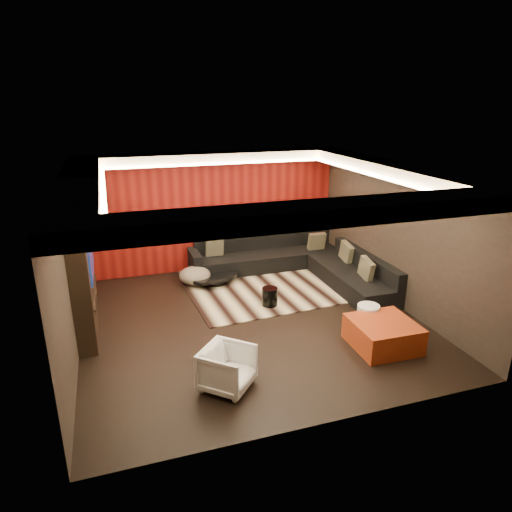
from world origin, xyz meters
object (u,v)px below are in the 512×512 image
object	(u,v)px
white_side_table	(368,318)
armchair	(227,368)
coffee_table	(216,279)
drum_stool	(270,297)
orange_ottoman	(383,334)
sectional_sofa	(298,265)

from	to	relation	value
white_side_table	armchair	xyz separation A→B (m)	(-2.80, -0.87, 0.07)
coffee_table	drum_stool	distance (m)	1.62
coffee_table	white_side_table	world-z (taller)	white_side_table
drum_stool	white_side_table	xyz separation A→B (m)	(1.31, -1.49, 0.04)
white_side_table	coffee_table	bearing A→B (deg)	125.26
white_side_table	orange_ottoman	xyz separation A→B (m)	(-0.05, -0.56, -0.02)
orange_ottoman	sectional_sofa	size ratio (longest dim) A/B	0.27
white_side_table	orange_ottoman	size ratio (longest dim) A/B	0.49
white_side_table	sectional_sofa	bearing A→B (deg)	92.56
white_side_table	drum_stool	bearing A→B (deg)	131.24
coffee_table	white_side_table	distance (m)	3.58
coffee_table	drum_stool	xyz separation A→B (m)	(0.76, -1.43, 0.09)
drum_stool	armchair	world-z (taller)	armchair
orange_ottoman	coffee_table	bearing A→B (deg)	120.12
armchair	drum_stool	bearing A→B (deg)	9.95
sectional_sofa	white_side_table	bearing A→B (deg)	-87.44
drum_stool	sectional_sofa	bearing A→B (deg)	49.20
orange_ottoman	white_side_table	bearing A→B (deg)	85.11
coffee_table	armchair	world-z (taller)	armchair
armchair	sectional_sofa	xyz separation A→B (m)	(2.67, 3.73, -0.05)
sectional_sofa	orange_ottoman	bearing A→B (deg)	-88.65
drum_stool	armchair	size ratio (longest dim) A/B	0.53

